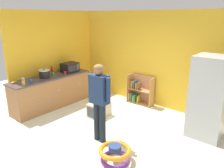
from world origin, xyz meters
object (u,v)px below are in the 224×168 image
Objects in this scene: pet_carrier at (99,110)px; blue_cup at (31,81)px; crock_pot at (44,74)px; ketchup_bottle at (52,71)px; standing_person at (99,97)px; kitchen_counter at (52,91)px; yellow_cup at (23,83)px; microwave at (70,67)px; banana_bunch at (14,82)px; bookshelf at (139,91)px; refrigerator at (209,98)px; white_cup at (23,80)px; baby_walker at (115,153)px; red_cup at (65,73)px; green_cup at (53,74)px.

blue_cup reaches higher than pet_carrier.
ketchup_bottle is (-0.16, 0.36, -0.01)m from crock_pot.
standing_person reaches higher than ketchup_bottle.
kitchen_counter is 4.38× the size of pet_carrier.
pet_carrier is 5.81× the size of yellow_cup.
banana_bunch is (-0.16, -1.70, -0.11)m from microwave.
bookshelf is 8.95× the size of yellow_cup.
refrigerator is 7.24× the size of ketchup_bottle.
refrigerator is at bearing 27.06° from banana_bunch.
white_cup is (-0.14, -1.47, -0.09)m from microwave.
blue_cup is at bearing -69.73° from ketchup_bottle.
bookshelf reaches higher than pet_carrier.
ketchup_bottle reaches higher than pet_carrier.
kitchen_counter is 0.61m from ketchup_bottle.
ketchup_bottle is at bearing 92.63° from white_cup.
refrigerator is 2.32m from baby_walker.
white_cup is at bearing -87.37° from ketchup_bottle.
baby_walker is at bearing -3.23° from blue_cup.
red_cup is at bearing 178.04° from pet_carrier.
microwave reaches higher than pet_carrier.
yellow_cup is (-2.17, -0.41, -0.04)m from standing_person.
bookshelf is 2.95m from baby_walker.
baby_walker is 6.36× the size of blue_cup.
baby_walker is 3.27m from white_cup.
ketchup_bottle is 0.39m from red_cup.
microwave is (-3.03, 1.57, 0.88)m from baby_walker.
blue_cup is (0.14, -0.70, 0.50)m from kitchen_counter.
refrigerator is 18.74× the size of yellow_cup.
crock_pot reaches higher than blue_cup.
refrigerator reaches higher than banana_bunch.
blue_cup reaches higher than baby_walker.
blue_cup is at bearing -142.14° from pet_carrier.
red_cup is (0.29, 1.40, 0.02)m from banana_bunch.
green_cup and yellow_cup have the same top height.
yellow_cup is (-3.82, -2.05, 0.06)m from refrigerator.
kitchen_counter is at bearing 167.71° from standing_person.
white_cup is (-0.28, -0.06, 0.00)m from blue_cup.
refrigerator is at bearing 44.83° from standing_person.
crock_pot is at bearing -132.54° from bookshelf.
white_cup is (-1.95, -2.57, 0.58)m from bookshelf.
standing_person is at bearing 4.89° from blue_cup.
green_cup is at bearing -90.17° from microwave.
red_cup is (0.12, 0.41, 0.50)m from kitchen_counter.
white_cup is at bearing -168.15° from blue_cup.
yellow_cup is (0.17, -1.63, -0.09)m from microwave.
pet_carrier is 5.81× the size of blue_cup.
red_cup is (-1.38, 0.05, 0.77)m from pet_carrier.
banana_bunch is at bearing -135.91° from blue_cup.
banana_bunch is at bearing -98.22° from green_cup.
pet_carrier is at bearing 133.60° from standing_person.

